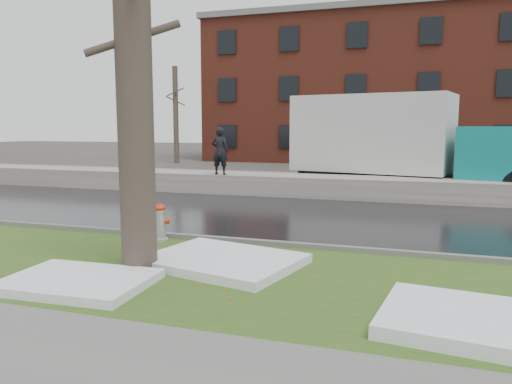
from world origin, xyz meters
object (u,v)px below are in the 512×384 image
(tree, at_px, (133,43))
(box_truck, at_px, (403,141))
(worker, at_px, (220,151))
(fire_hydrant, at_px, (160,221))

(tree, distance_m, box_truck, 12.85)
(box_truck, height_order, worker, box_truck)
(fire_hydrant, relative_size, worker, 0.49)
(worker, bearing_deg, fire_hydrant, 99.04)
(worker, bearing_deg, box_truck, -161.39)
(fire_hydrant, height_order, box_truck, box_truck)
(fire_hydrant, bearing_deg, tree, -90.46)
(box_truck, bearing_deg, tree, -96.07)
(tree, height_order, box_truck, tree)
(tree, xyz_separation_m, worker, (-2.39, 9.51, -2.25))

